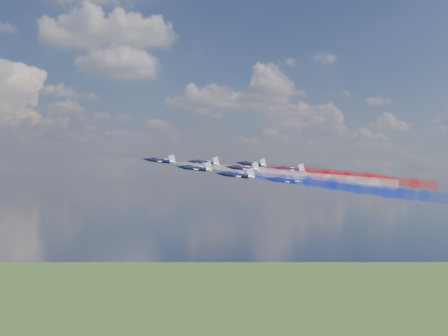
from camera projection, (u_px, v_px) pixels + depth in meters
name	position (u px, v px, depth m)	size (l,w,h in m)	color
jet_lead	(160.00, 161.00, 166.12)	(8.44, 10.56, 2.81)	black
trail_lead	(240.00, 169.00, 163.39)	(3.52, 39.38, 3.52)	white
jet_inner_left	(195.00, 169.00, 152.90)	(8.44, 10.56, 2.81)	black
trail_inner_left	(283.00, 178.00, 150.16)	(3.52, 39.38, 3.52)	#182DCD
jet_inner_right	(204.00, 163.00, 172.07)	(8.44, 10.56, 2.81)	black
trail_inner_right	(282.00, 171.00, 169.33)	(3.52, 39.38, 3.52)	red
jet_outer_left	(237.00, 175.00, 141.19)	(8.44, 10.56, 2.81)	black
trail_outer_left	(333.00, 186.00, 138.46)	(3.52, 39.38, 3.52)	#182DCD
jet_center_third	(243.00, 168.00, 160.54)	(8.44, 10.56, 2.81)	black
trail_center_third	(328.00, 178.00, 157.81)	(3.52, 39.38, 3.52)	white
jet_outer_right	(252.00, 164.00, 182.10)	(8.44, 10.56, 2.81)	black
trail_outer_right	(326.00, 172.00, 179.37)	(3.52, 39.38, 3.52)	red
jet_rear_left	(284.00, 181.00, 151.87)	(8.44, 10.56, 2.81)	black
trail_rear_left	(374.00, 190.00, 149.13)	(3.52, 39.38, 3.52)	#182DCD
jet_rear_right	(290.00, 170.00, 169.89)	(8.44, 10.56, 2.81)	black
trail_rear_right	(370.00, 178.00, 167.16)	(3.52, 39.38, 3.52)	red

